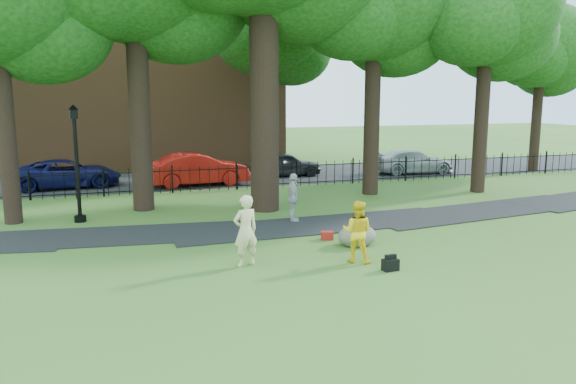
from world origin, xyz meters
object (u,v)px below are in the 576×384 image
object	(u,v)px
man	(357,232)
lamppost	(77,165)
woman	(246,231)
boulder	(357,234)
red_sedan	(198,169)

from	to	relation	value
man	lamppost	xyz separation A→B (m)	(-7.29, 7.42, 1.18)
woman	boulder	bearing A→B (deg)	179.49
red_sedan	woman	bearing A→B (deg)	171.54
red_sedan	lamppost	bearing A→B (deg)	137.42
woman	boulder	xyz separation A→B (m)	(3.63, 0.95, -0.60)
woman	man	xyz separation A→B (m)	(2.92, -0.59, -0.11)
boulder	woman	bearing A→B (deg)	-165.37
man	lamppost	distance (m)	10.46
boulder	lamppost	xyz separation A→B (m)	(-8.00, 5.88, 1.67)
woman	lamppost	bearing A→B (deg)	-72.54
woman	lamppost	distance (m)	8.18
boulder	red_sedan	size ratio (longest dim) A/B	0.24
man	boulder	world-z (taller)	man
man	lamppost	world-z (taller)	lamppost
woman	lamppost	size ratio (longest dim) A/B	0.46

